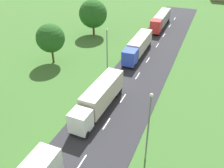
{
  "coord_description": "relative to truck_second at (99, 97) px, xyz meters",
  "views": [
    {
      "loc": [
        10.38,
        8.0,
        22.06
      ],
      "look_at": [
        -1.97,
        38.24,
        1.99
      ],
      "focal_mm": 40.26,
      "sensor_mm": 36.0,
      "label": 1
    }
  ],
  "objects": [
    {
      "name": "lamppost_second",
      "position": [
        8.56,
        -6.31,
        2.76
      ],
      "size": [
        0.36,
        0.36,
        8.94
      ],
      "color": "slate",
      "rests_on": "ground"
    },
    {
      "name": "tree_maple",
      "position": [
        -14.01,
        27.18,
        2.98
      ],
      "size": [
        6.64,
        6.64,
        8.5
      ],
      "color": "#513823",
      "rests_on": "ground"
    },
    {
      "name": "truck_second",
      "position": [
        0.0,
        0.0,
        0.0
      ],
      "size": [
        2.83,
        12.32,
        3.77
      ],
      "color": "white",
      "rests_on": "road"
    },
    {
      "name": "road",
      "position": [
        2.15,
        -9.43,
        -2.16
      ],
      "size": [
        10.0,
        140.0,
        0.06
      ],
      "primitive_type": "cube",
      "color": "#2B2B30",
      "rests_on": "ground"
    },
    {
      "name": "truck_fourth",
      "position": [
        -0.09,
        38.72,
        -0.09
      ],
      "size": [
        2.61,
        13.98,
        3.54
      ],
      "color": "red",
      "rests_on": "road"
    },
    {
      "name": "truck_third",
      "position": [
        -0.43,
        19.79,
        -0.12
      ],
      "size": [
        2.61,
        13.27,
        3.47
      ],
      "color": "blue",
      "rests_on": "road"
    },
    {
      "name": "lamppost_third",
      "position": [
        -3.91,
        11.99,
        2.13
      ],
      "size": [
        0.36,
        0.36,
        7.71
      ],
      "color": "slate",
      "rests_on": "ground"
    },
    {
      "name": "tree_oak",
      "position": [
        -14.68,
        10.51,
        2.79
      ],
      "size": [
        5.34,
        5.34,
        7.67
      ],
      "color": "#513823",
      "rests_on": "ground"
    }
  ]
}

